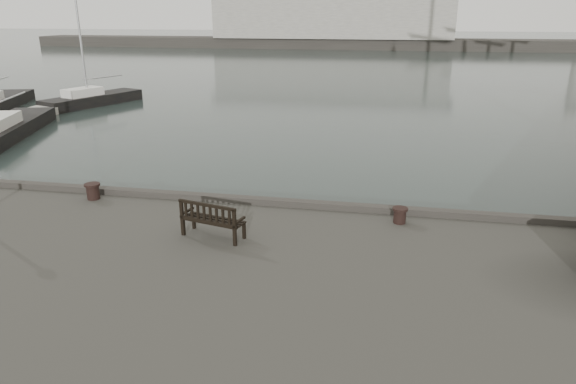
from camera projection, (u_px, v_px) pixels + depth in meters
name	position (u px, v px, depth m)	size (l,w,h in m)	color
ground	(254.00, 250.00, 15.48)	(400.00, 400.00, 0.00)	black
breakwater	(349.00, 26.00, 100.11)	(140.00, 9.50, 12.20)	#383530
bench	(213.00, 226.00, 12.49)	(1.67, 0.91, 0.91)	black
bollard_left	(93.00, 191.00, 15.08)	(0.45, 0.45, 0.48)	black
bollard_right	(400.00, 215.00, 13.37)	(0.40, 0.40, 0.42)	black
yacht_c	(5.00, 133.00, 29.38)	(5.61, 10.83, 14.07)	black
yacht_d	(93.00, 102.00, 39.61)	(4.90, 8.32, 10.38)	black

